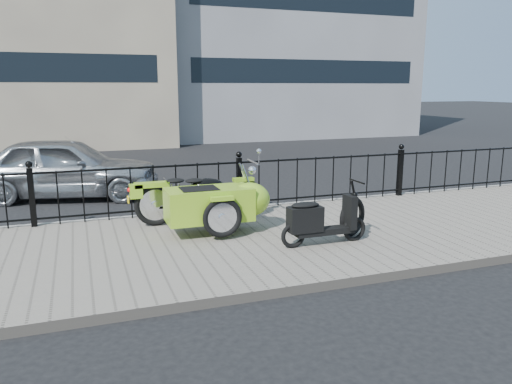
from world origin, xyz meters
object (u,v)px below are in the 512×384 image
object	(u,v)px
motorcycle_sidecar	(218,201)
sedan_car	(65,168)
spare_tire	(352,217)
scooter	(319,221)

from	to	relation	value
motorcycle_sidecar	sedan_car	distance (m)	4.53
motorcycle_sidecar	sedan_car	bearing A→B (deg)	120.37
motorcycle_sidecar	spare_tire	world-z (taller)	motorcycle_sidecar
spare_tire	scooter	bearing A→B (deg)	-161.96
motorcycle_sidecar	scooter	xyz separation A→B (m)	(1.16, -1.20, -0.12)
motorcycle_sidecar	scooter	world-z (taller)	motorcycle_sidecar
scooter	spare_tire	distance (m)	0.71
spare_tire	sedan_car	size ratio (longest dim) A/B	0.16
motorcycle_sidecar	spare_tire	distance (m)	2.08
sedan_car	scooter	bearing A→B (deg)	-133.21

